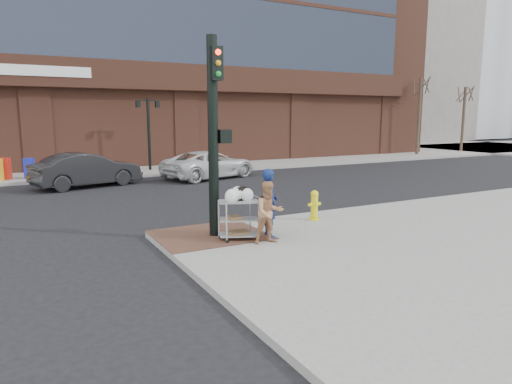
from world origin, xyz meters
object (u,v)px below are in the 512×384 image
fire_hydrant (314,205)px  lamp_post (149,126)px  minivan_white (210,165)px  traffic_signal_pole (214,131)px  pedestrian_tan (269,212)px  woman_blue (269,203)px  utility_cart (239,216)px  sedan_dark (87,170)px

fire_hydrant → lamp_post: bearing=93.1°
minivan_white → fire_hydrant: minivan_white is taller
traffic_signal_pole → pedestrian_tan: size_ratio=3.29×
woman_blue → pedestrian_tan: woman_blue is taller
minivan_white → traffic_signal_pole: bearing=141.1°
traffic_signal_pole → utility_cart: 2.20m
traffic_signal_pole → pedestrian_tan: 2.46m
woman_blue → sedan_dark: (-2.69, 11.95, -0.24)m
pedestrian_tan → utility_cart: size_ratio=1.15×
lamp_post → utility_cart: 16.07m
woman_blue → fire_hydrant: 2.38m
utility_cart → fire_hydrant: size_ratio=1.47×
lamp_post → sedan_dark: (-4.00, -4.02, -1.83)m
sedan_dark → utility_cart: 11.95m
lamp_post → minivan_white: lamp_post is taller
lamp_post → sedan_dark: size_ratio=0.84×
lamp_post → fire_hydrant: (0.81, -14.97, -2.01)m
utility_cart → fire_hydrant: bearing=16.2°
traffic_signal_pole → sedan_dark: (-1.52, 11.21, -2.05)m
minivan_white → utility_cart: utility_cart is taller
lamp_post → woman_blue: size_ratio=2.28×
pedestrian_tan → fire_hydrant: pedestrian_tan is taller
pedestrian_tan → minivan_white: bearing=79.5°
lamp_post → traffic_signal_pole: 15.43m
pedestrian_tan → minivan_white: pedestrian_tan is taller
woman_blue → sedan_dark: 12.25m
traffic_signal_pole → utility_cart: size_ratio=3.79×
traffic_signal_pole → utility_cart: (0.37, -0.59, -2.08)m
minivan_white → fire_hydrant: size_ratio=5.72×
sedan_dark → utility_cart: sedan_dark is taller
woman_blue → utility_cart: woman_blue is taller
lamp_post → pedestrian_tan: 16.66m
pedestrian_tan → sedan_dark: (-2.39, 12.47, -0.13)m
sedan_dark → minivan_white: (6.05, 0.08, -0.07)m
pedestrian_tan → utility_cart: bearing=131.7°
traffic_signal_pole → pedestrian_tan: bearing=-55.7°
traffic_signal_pole → sedan_dark: size_ratio=1.05×
fire_hydrant → pedestrian_tan: bearing=-148.0°
pedestrian_tan → utility_cart: 0.85m
lamp_post → traffic_signal_pole: (-2.48, -15.23, 0.21)m
fire_hydrant → traffic_signal_pole: bearing=-175.6°
lamp_post → utility_cart: (-2.10, -15.82, -1.87)m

